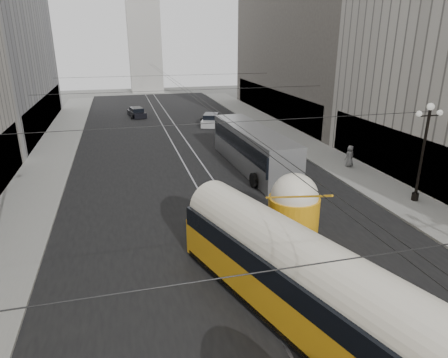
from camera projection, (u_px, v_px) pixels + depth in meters
road at (188, 156)px, 36.52m from camera, size 20.00×85.00×0.02m
sidewalk_left at (53, 154)px, 36.82m from camera, size 4.00×72.00×0.15m
sidewalk_right at (293, 138)px, 42.55m from camera, size 4.00×72.00×0.15m
rail_left at (180, 157)px, 36.34m from camera, size 0.12×85.00×0.04m
rail_right at (196, 155)px, 36.70m from camera, size 0.12×85.00×0.04m
distant_tower at (142, 10)px, 74.73m from camera, size 6.00×6.00×31.36m
lamppost_right_mid at (424, 147)px, 25.06m from camera, size 1.86×0.44×6.37m
catenary at (189, 92)px, 33.65m from camera, size 25.00×72.00×0.23m
streetcar at (315, 288)px, 14.26m from camera, size 7.18×16.34×3.74m
city_bus at (253, 147)px, 32.60m from camera, size 3.27×13.17×3.32m
sedan_white_far at (211, 120)px, 48.85m from camera, size 3.32×4.90×1.43m
sedan_dark_far at (137, 113)px, 53.96m from camera, size 2.45×4.31×1.28m
pedestrian_sidewalk_right at (350, 156)px, 32.79m from camera, size 0.98×0.74×1.78m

